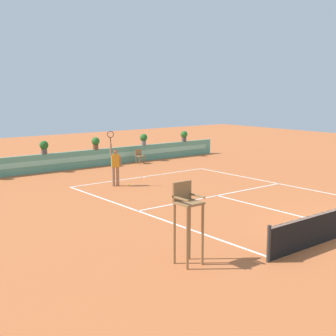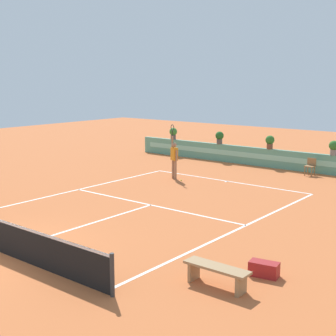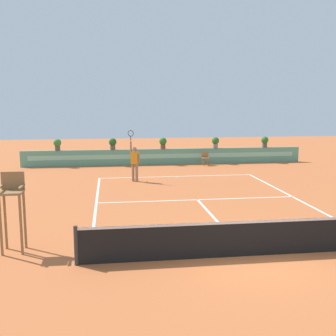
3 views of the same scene
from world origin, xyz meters
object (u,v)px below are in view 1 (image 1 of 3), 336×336
at_px(umpire_chair, 187,213).
at_px(potted_plant_left, 44,146).
at_px(tennis_player, 115,164).
at_px(potted_plant_far_right, 184,135).
at_px(potted_plant_centre, 96,142).
at_px(potted_plant_right, 143,139).
at_px(tennis_ball_near_baseline, 129,184).
at_px(ball_kid_chair, 139,156).

bearing_deg(umpire_chair, potted_plant_left, 79.54).
height_order(tennis_player, potted_plant_left, tennis_player).
bearing_deg(potted_plant_far_right, umpire_chair, -130.20).
bearing_deg(umpire_chair, tennis_player, 68.15).
distance_m(potted_plant_centre, potted_plant_left, 3.19).
relative_size(potted_plant_centre, potted_plant_right, 1.00).
relative_size(tennis_player, potted_plant_left, 3.57).
bearing_deg(tennis_player, tennis_ball_near_baseline, -20.33).
distance_m(tennis_ball_near_baseline, potted_plant_left, 6.18).
xyz_separation_m(umpire_chair, potted_plant_centre, (5.98, 15.13, 0.07)).
relative_size(umpire_chair, ball_kid_chair, 2.52).
bearing_deg(potted_plant_far_right, tennis_ball_near_baseline, -145.29).
distance_m(tennis_player, potted_plant_centre, 5.99).
relative_size(tennis_player, tennis_ball_near_baseline, 38.01).
bearing_deg(tennis_player, umpire_chair, -111.85).
bearing_deg(tennis_ball_near_baseline, potted_plant_left, 105.64).
xyz_separation_m(tennis_ball_near_baseline, potted_plant_right, (5.01, 5.80, 1.38)).
bearing_deg(potted_plant_centre, umpire_chair, -111.58).
height_order(tennis_ball_near_baseline, potted_plant_far_right, potted_plant_far_right).
bearing_deg(tennis_ball_near_baseline, umpire_chair, -115.32).
bearing_deg(tennis_player, potted_plant_far_right, 31.93).
relative_size(potted_plant_far_right, potted_plant_right, 1.00).
xyz_separation_m(umpire_chair, ball_kid_chair, (8.59, 14.39, -0.86)).
distance_m(potted_plant_far_right, potted_plant_left, 9.99).
xyz_separation_m(potted_plant_centre, potted_plant_left, (-3.19, 0.00, 0.00)).
height_order(ball_kid_chair, tennis_player, tennis_player).
distance_m(potted_plant_right, potted_plant_left, 6.64).
bearing_deg(potted_plant_centre, tennis_player, -111.11).
height_order(umpire_chair, potted_plant_centre, umpire_chair).
distance_m(umpire_chair, potted_plant_far_right, 19.80).
bearing_deg(potted_plant_right, potted_plant_centre, 180.00).
bearing_deg(potted_plant_left, potted_plant_centre, 0.00).
xyz_separation_m(potted_plant_far_right, potted_plant_right, (-3.35, 0.00, 0.00)).
height_order(potted_plant_far_right, potted_plant_left, same).
bearing_deg(ball_kid_chair, potted_plant_left, 172.81).
distance_m(tennis_player, potted_plant_right, 7.91).
bearing_deg(potted_plant_left, potted_plant_far_right, 0.00).
relative_size(umpire_chair, potted_plant_far_right, 2.96).
xyz_separation_m(potted_plant_centre, potted_plant_right, (3.45, 0.00, 0.00)).
bearing_deg(umpire_chair, ball_kid_chair, 59.16).
xyz_separation_m(umpire_chair, potted_plant_right, (9.43, 15.13, 0.07)).
height_order(umpire_chair, potted_plant_left, umpire_chair).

